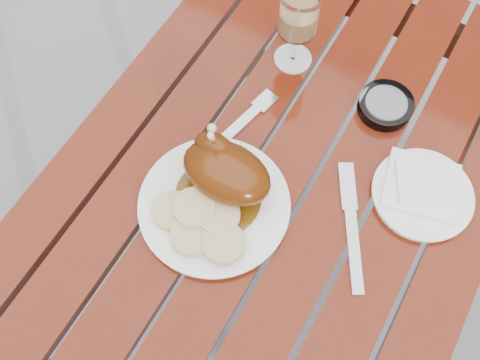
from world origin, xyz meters
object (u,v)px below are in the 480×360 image
at_px(dinner_plate, 214,205).
at_px(table, 271,239).
at_px(ashtray, 385,105).
at_px(wine_glass, 297,29).
at_px(side_plate, 422,195).

bearing_deg(dinner_plate, table, 58.92).
height_order(dinner_plate, ashtray, ashtray).
distance_m(dinner_plate, ashtray, 0.40).
bearing_deg(wine_glass, ashtray, -5.13).
xyz_separation_m(table, side_plate, (0.25, 0.09, 0.38)).
xyz_separation_m(dinner_plate, wine_glass, (-0.03, 0.38, 0.08)).
xyz_separation_m(side_plate, ashtray, (-0.14, 0.14, 0.01)).
relative_size(wine_glass, ashtray, 1.70).
xyz_separation_m(dinner_plate, side_plate, (0.32, 0.21, -0.00)).
relative_size(table, side_plate, 6.35).
height_order(table, side_plate, side_plate).
height_order(wine_glass, ashtray, wine_glass).
height_order(wine_glass, side_plate, wine_glass).
bearing_deg(side_plate, wine_glass, 155.33).
distance_m(dinner_plate, wine_glass, 0.39).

